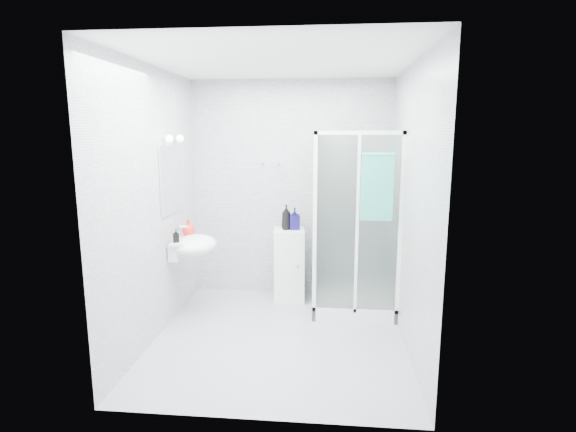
# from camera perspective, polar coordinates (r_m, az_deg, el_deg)

# --- Properties ---
(room) EXTENTS (2.40, 2.60, 2.60)m
(room) POSITION_cam_1_polar(r_m,az_deg,el_deg) (4.18, -1.14, 1.17)
(room) COLOR silver
(room) RESTS_ON ground
(shower_enclosure) EXTENTS (0.90, 0.95, 2.00)m
(shower_enclosure) POSITION_cam_1_polar(r_m,az_deg,el_deg) (5.10, 7.45, -7.06)
(shower_enclosure) COLOR white
(shower_enclosure) RESTS_ON ground
(wall_basin) EXTENTS (0.46, 0.56, 0.35)m
(wall_basin) POSITION_cam_1_polar(r_m,az_deg,el_deg) (4.92, -12.02, -3.64)
(wall_basin) COLOR white
(wall_basin) RESTS_ON ground
(mirror) EXTENTS (0.02, 0.60, 0.70)m
(mirror) POSITION_cam_1_polar(r_m,az_deg,el_deg) (4.86, -14.58, 4.53)
(mirror) COLOR white
(mirror) RESTS_ON room
(vanity_lights) EXTENTS (0.10, 0.40, 0.08)m
(vanity_lights) POSITION_cam_1_polar(r_m,az_deg,el_deg) (4.82, -14.25, 9.50)
(vanity_lights) COLOR silver
(vanity_lights) RESTS_ON room
(wall_hooks) EXTENTS (0.23, 0.06, 0.03)m
(wall_hooks) POSITION_cam_1_polar(r_m,az_deg,el_deg) (5.41, -2.27, 6.70)
(wall_hooks) COLOR silver
(wall_hooks) RESTS_ON room
(storage_cabinet) EXTENTS (0.39, 0.40, 0.86)m
(storage_cabinet) POSITION_cam_1_polar(r_m,az_deg,el_deg) (5.37, 0.15, -6.24)
(storage_cabinet) COLOR white
(storage_cabinet) RESTS_ON ground
(hand_towel) EXTENTS (0.32, 0.05, 0.67)m
(hand_towel) POSITION_cam_1_polar(r_m,az_deg,el_deg) (4.51, 11.24, 3.85)
(hand_towel) COLOR teal
(hand_towel) RESTS_ON shower_enclosure
(shampoo_bottle_a) EXTENTS (0.13, 0.13, 0.29)m
(shampoo_bottle_a) POSITION_cam_1_polar(r_m,az_deg,el_deg) (5.24, -0.22, -0.15)
(shampoo_bottle_a) COLOR black
(shampoo_bottle_a) RESTS_ON storage_cabinet
(shampoo_bottle_b) EXTENTS (0.13, 0.14, 0.26)m
(shampoo_bottle_b) POSITION_cam_1_polar(r_m,az_deg,el_deg) (5.25, 0.84, -0.33)
(shampoo_bottle_b) COLOR #100C48
(shampoo_bottle_b) RESTS_ON storage_cabinet
(soap_dispenser_orange) EXTENTS (0.18, 0.18, 0.18)m
(soap_dispenser_orange) POSITION_cam_1_polar(r_m,az_deg,el_deg) (5.06, -12.52, -1.45)
(soap_dispenser_orange) COLOR red
(soap_dispenser_orange) RESTS_ON wall_basin
(soap_dispenser_black) EXTENTS (0.08, 0.08, 0.14)m
(soap_dispenser_black) POSITION_cam_1_polar(r_m,az_deg,el_deg) (4.79, -14.02, -2.44)
(soap_dispenser_black) COLOR black
(soap_dispenser_black) RESTS_ON wall_basin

